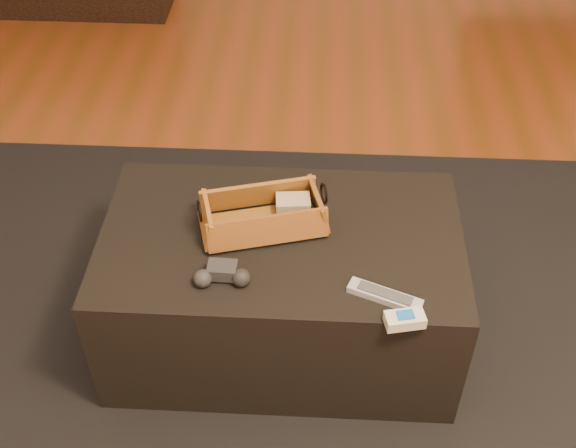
# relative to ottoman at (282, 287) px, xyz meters

# --- Properties ---
(floor) EXTENTS (5.00, 5.50, 0.01)m
(floor) POSITION_rel_ottoman_xyz_m (0.00, -0.23, -0.23)
(floor) COLOR brown
(floor) RESTS_ON ground
(area_rug) EXTENTS (2.60, 2.00, 0.01)m
(area_rug) POSITION_rel_ottoman_xyz_m (-0.00, -0.05, -0.22)
(area_rug) COLOR black
(area_rug) RESTS_ON floor
(ottoman) EXTENTS (1.00, 0.60, 0.42)m
(ottoman) POSITION_rel_ottoman_xyz_m (0.00, 0.00, 0.00)
(ottoman) COLOR black
(ottoman) RESTS_ON area_rug
(tv_remote) EXTENTS (0.18, 0.10, 0.02)m
(tv_remote) POSITION_rel_ottoman_xyz_m (-0.06, 0.01, 0.23)
(tv_remote) COLOR black
(tv_remote) RESTS_ON wicker_basket
(cloth_bundle) EXTENTS (0.10, 0.07, 0.05)m
(cloth_bundle) POSITION_rel_ottoman_xyz_m (0.03, 0.08, 0.25)
(cloth_bundle) COLOR tan
(cloth_bundle) RESTS_ON wicker_basket
(wicker_basket) EXTENTS (0.38, 0.26, 0.12)m
(wicker_basket) POSITION_rel_ottoman_xyz_m (-0.05, 0.03, 0.25)
(wicker_basket) COLOR #9F6924
(wicker_basket) RESTS_ON ottoman
(game_controller) EXTENTS (0.15, 0.08, 0.05)m
(game_controller) POSITION_rel_ottoman_xyz_m (-0.14, -0.18, 0.23)
(game_controller) COLOR #262527
(game_controller) RESTS_ON ottoman
(silver_remote) EXTENTS (0.19, 0.11, 0.02)m
(silver_remote) POSITION_rel_ottoman_xyz_m (0.27, -0.22, 0.22)
(silver_remote) COLOR #B8BBC1
(silver_remote) RESTS_ON ottoman
(cream_gadget) EXTENTS (0.10, 0.07, 0.04)m
(cream_gadget) POSITION_rel_ottoman_xyz_m (0.32, -0.30, 0.23)
(cream_gadget) COLOR beige
(cream_gadget) RESTS_ON ottoman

